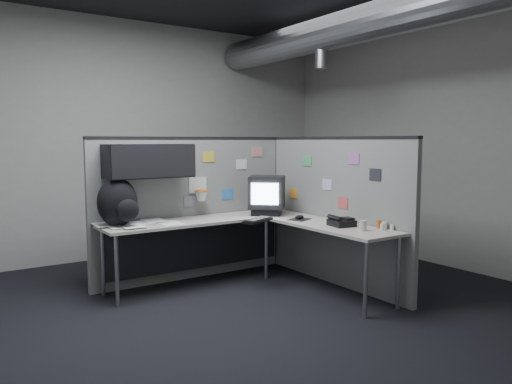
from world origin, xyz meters
TOP-DOWN VIEW (x-y plane):
  - room at (0.56, 0.00)m, footprint 5.62×5.62m
  - partition_back at (-0.25, 1.23)m, footprint 2.44×0.42m
  - partition_right at (1.10, 0.22)m, footprint 0.07×2.23m
  - desk at (0.15, 0.70)m, footprint 2.31×2.11m
  - monitor at (0.65, 0.87)m, footprint 0.55×0.55m
  - keyboard at (0.26, 0.49)m, footprint 0.43×0.30m
  - mouse at (0.72, 0.35)m, footprint 0.29×0.26m
  - phone at (0.80, -0.20)m, footprint 0.25×0.27m
  - bottles at (1.01, -0.57)m, footprint 0.13×0.18m
  - cup at (0.79, -0.51)m, footprint 0.08×0.08m
  - papers at (-0.86, 1.03)m, footprint 0.86×0.55m
  - backpack at (-1.06, 1.01)m, footprint 0.41×0.37m

SIDE VIEW (x-z plane):
  - desk at x=0.15m, z-range 0.25..0.98m
  - papers at x=-0.86m, z-range 0.73..0.75m
  - keyboard at x=0.26m, z-range 0.73..0.77m
  - mouse at x=0.72m, z-range 0.72..0.77m
  - bottles at x=1.01m, z-range 0.72..0.81m
  - phone at x=0.80m, z-range 0.72..0.83m
  - cup at x=0.79m, z-range 0.73..0.83m
  - partition_right at x=1.10m, z-range 0.00..1.63m
  - monitor at x=0.65m, z-range 0.74..1.18m
  - backpack at x=-1.06m, z-range 0.72..1.21m
  - partition_back at x=-0.25m, z-range 0.18..1.81m
  - room at x=0.56m, z-range 0.49..3.71m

